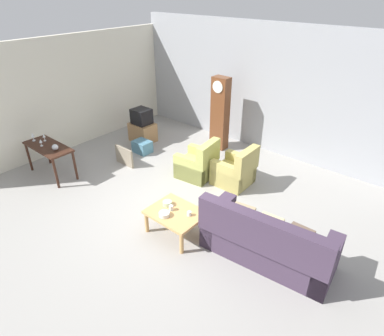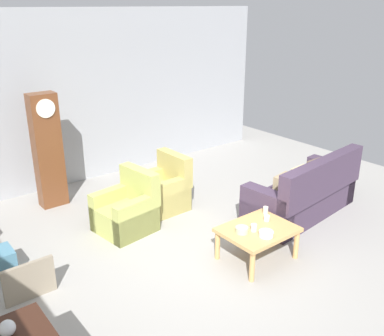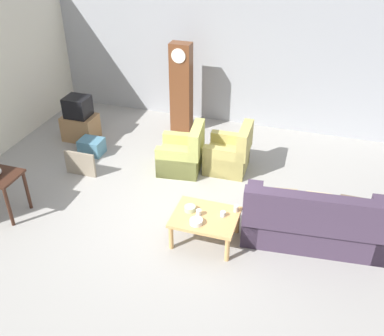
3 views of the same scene
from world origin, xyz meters
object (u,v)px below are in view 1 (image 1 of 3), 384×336
object	(u,v)px
wine_glass_tall	(33,136)
wine_glass_short	(41,142)
glass_dome_cloche	(55,147)
framed_picture_leaning	(124,156)
tv_stand_cabinet	(143,132)
cup_white_porcelain	(171,208)
cup_blue_rimmed	(189,214)
bowl_shallow_green	(167,203)
cup_cream_tall	(202,212)
armchair_olive_far	(235,172)
bowl_white_stacked	(164,214)
coffee_table_wood	(176,215)
grandfather_clock	(220,114)
console_table_dark	(49,150)
tv_crt	(142,116)
armchair_olive_near	(198,165)
storage_box_blue	(142,147)
couch_floral	(266,242)
wine_glass_mid	(44,136)

from	to	relation	value
wine_glass_tall	wine_glass_short	size ratio (longest dim) A/B	1.25
glass_dome_cloche	framed_picture_leaning	bearing A→B (deg)	67.50
tv_stand_cabinet	wine_glass_short	distance (m)	2.83
cup_white_porcelain	cup_blue_rimmed	distance (m)	0.36
tv_stand_cabinet	bowl_shallow_green	size ratio (longest dim) A/B	4.00
cup_cream_tall	wine_glass_short	world-z (taller)	wine_glass_short
armchair_olive_far	framed_picture_leaning	size ratio (longest dim) A/B	1.53
tv_stand_cabinet	bowl_white_stacked	distance (m)	4.19
cup_cream_tall	wine_glass_tall	bearing A→B (deg)	-171.63
armchair_olive_far	coffee_table_wood	world-z (taller)	armchair_olive_far
grandfather_clock	tv_stand_cabinet	world-z (taller)	grandfather_clock
console_table_dark	tv_crt	xyz separation A→B (m)	(0.20, 2.66, 0.10)
armchair_olive_near	grandfather_clock	xyz separation A→B (m)	(-0.55, 1.57, 0.67)
storage_box_blue	console_table_dark	bearing A→B (deg)	-108.37
armchair_olive_far	grandfather_clock	world-z (taller)	grandfather_clock
console_table_dark	storage_box_blue	distance (m)	2.33
tv_crt	framed_picture_leaning	xyz separation A→B (m)	(0.71, -1.26, -0.51)
console_table_dark	wine_glass_tall	xyz separation A→B (m)	(-0.49, -0.07, 0.24)
tv_stand_cabinet	glass_dome_cloche	distance (m)	2.71
cup_blue_rimmed	cup_white_porcelain	bearing A→B (deg)	-165.40
bowl_shallow_green	wine_glass_tall	size ratio (longest dim) A/B	0.83
grandfather_clock	glass_dome_cloche	xyz separation A→B (m)	(-1.77, -3.71, -0.15)
framed_picture_leaning	wine_glass_short	bearing A→B (deg)	-123.90
couch_floral	bowl_white_stacked	world-z (taller)	couch_floral
grandfather_clock	bowl_white_stacked	distance (m)	3.88
armchair_olive_near	bowl_shallow_green	bearing A→B (deg)	-67.85
grandfather_clock	wine_glass_tall	bearing A→B (deg)	-124.39
framed_picture_leaning	cup_white_porcelain	bearing A→B (deg)	-22.09
armchair_olive_near	bowl_shallow_green	xyz separation A→B (m)	(0.71, -1.74, 0.19)
cup_blue_rimmed	wine_glass_tall	bearing A→B (deg)	-173.48
grandfather_clock	wine_glass_short	xyz separation A→B (m)	(-2.19, -3.81, -0.11)
couch_floral	bowl_shallow_green	size ratio (longest dim) A/B	12.81
cup_blue_rimmed	wine_glass_short	xyz separation A→B (m)	(-3.95, -0.52, 0.36)
grandfather_clock	bowl_shallow_green	distance (m)	3.58
bowl_shallow_green	wine_glass_tall	xyz separation A→B (m)	(-3.85, -0.47, 0.39)
framed_picture_leaning	cup_cream_tall	size ratio (longest dim) A/B	6.12
console_table_dark	framed_picture_leaning	size ratio (longest dim) A/B	2.17
armchair_olive_near	cup_white_porcelain	distance (m)	2.01
storage_box_blue	cup_white_porcelain	world-z (taller)	cup_white_porcelain
cup_white_porcelain	framed_picture_leaning	bearing A→B (deg)	157.91
armchair_olive_far	wine_glass_mid	size ratio (longest dim) A/B	5.18
cup_cream_tall	armchair_olive_far	bearing A→B (deg)	106.09
framed_picture_leaning	bowl_shallow_green	size ratio (longest dim) A/B	3.53
wine_glass_tall	wine_glass_short	bearing A→B (deg)	-3.15
tv_crt	wine_glass_mid	size ratio (longest dim) A/B	2.70
armchair_olive_near	cup_blue_rimmed	world-z (taller)	armchair_olive_near
couch_floral	framed_picture_leaning	world-z (taller)	couch_floral
armchair_olive_near	tv_crt	world-z (taller)	tv_crt
wine_glass_tall	framed_picture_leaning	bearing A→B (deg)	46.36
wine_glass_tall	cup_white_porcelain	bearing A→B (deg)	5.80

